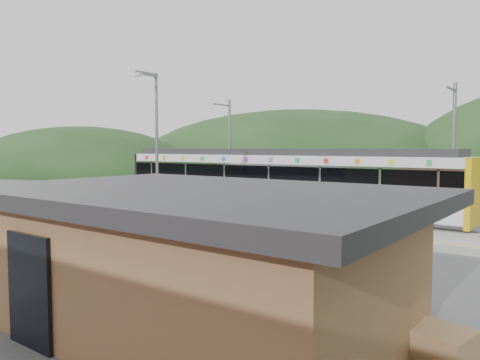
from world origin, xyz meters
The scene contains 10 objects.
ground centered at (0.00, 0.00, 0.00)m, with size 120.00×120.00×0.00m, color #4C4C4F.
hills centered at (6.19, 5.29, 0.00)m, with size 146.00×149.00×26.00m.
platform centered at (0.00, 3.30, 0.15)m, with size 26.00×3.20×0.30m, color #9E9E99.
yellow_line centered at (0.00, 2.00, 0.30)m, with size 26.00×0.10×0.01m, color yellow.
train centered at (-1.62, 6.00, 2.06)m, with size 20.44×3.01×3.74m.
catenary_mast_west centered at (-7.00, 8.56, 3.65)m, with size 0.18×1.80×7.00m.
catenary_mast_east centered at (7.00, 8.56, 3.65)m, with size 0.18×1.80×7.00m.
station_shelter centered at (6.00, -9.01, 1.55)m, with size 9.20×6.20×3.00m.
pallet_stack centered at (10.35, -7.45, 0.29)m, with size 1.35×1.19×0.59m.
lamp_post centered at (-1.61, -3.13, 4.04)m, with size 0.36×1.18×6.80m.
Camera 1 is at (12.42, -16.10, 3.83)m, focal length 35.00 mm.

